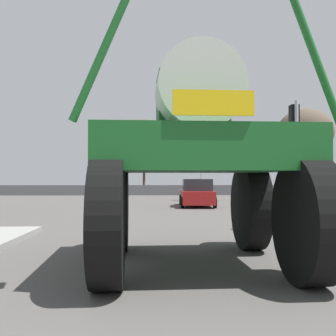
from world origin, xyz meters
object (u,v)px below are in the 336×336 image
at_px(oversize_sprayer, 195,162).
at_px(traffic_signal_far_right, 238,159).
at_px(traffic_signal_far_left, 201,156).
at_px(bare_tree_far_center, 144,137).
at_px(traffic_signal_near_right, 295,136).
at_px(sedan_ahead, 197,193).
at_px(bare_tree_right, 305,133).

xyz_separation_m(oversize_sprayer, traffic_signal_far_right, (4.99, 20.69, 0.94)).
bearing_deg(traffic_signal_far_left, bare_tree_far_center, 109.18).
bearing_deg(traffic_signal_near_right, bare_tree_far_center, 100.54).
bearing_deg(traffic_signal_far_right, traffic_signal_far_left, -179.92).
bearing_deg(oversize_sprayer, traffic_signal_far_left, -9.28).
bearing_deg(sedan_ahead, traffic_signal_far_left, -6.91).
distance_m(traffic_signal_far_left, traffic_signal_far_right, 2.53).
height_order(traffic_signal_near_right, traffic_signal_far_right, traffic_signal_far_right).
xyz_separation_m(oversize_sprayer, sedan_ahead, (1.63, 15.35, -1.21)).
distance_m(traffic_signal_far_left, bare_tree_far_center, 12.98).
relative_size(oversize_sprayer, traffic_signal_far_left, 1.25).
relative_size(traffic_signal_near_right, bare_tree_right, 0.65).
xyz_separation_m(traffic_signal_near_right, bare_tree_far_center, (-5.21, 28.01, 2.65)).
xyz_separation_m(oversize_sprayer, traffic_signal_near_right, (3.50, 4.71, 0.94)).
bearing_deg(traffic_signal_far_left, oversize_sprayer, -96.81).
height_order(sedan_ahead, bare_tree_right, bare_tree_right).
bearing_deg(sedan_ahead, traffic_signal_far_right, -30.14).
bearing_deg(sedan_ahead, traffic_signal_near_right, -167.96).
distance_m(traffic_signal_near_right, bare_tree_right, 15.05).
bearing_deg(traffic_signal_near_right, oversize_sprayer, -126.59).
xyz_separation_m(traffic_signal_near_right, bare_tree_right, (5.45, 13.94, 1.62)).
distance_m(sedan_ahead, traffic_signal_far_right, 6.67).
distance_m(oversize_sprayer, traffic_signal_near_right, 5.94).
height_order(sedan_ahead, bare_tree_far_center, bare_tree_far_center).
bearing_deg(bare_tree_far_center, traffic_signal_far_left, -70.82).
bearing_deg(traffic_signal_far_right, bare_tree_far_center, 119.13).
bearing_deg(oversize_sprayer, traffic_signal_near_right, -39.06).
relative_size(oversize_sprayer, traffic_signal_near_right, 1.33).
bearing_deg(bare_tree_far_center, traffic_signal_far_right, -60.87).
distance_m(bare_tree_right, bare_tree_far_center, 17.69).
bearing_deg(bare_tree_right, traffic_signal_far_right, 152.68).
bearing_deg(bare_tree_far_center, oversize_sprayer, -87.00).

